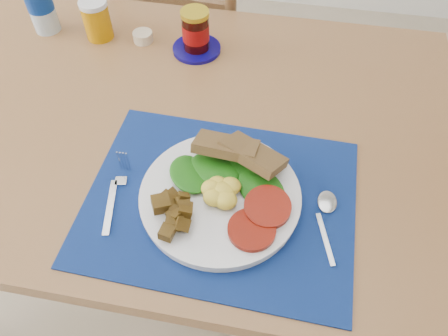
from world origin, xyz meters
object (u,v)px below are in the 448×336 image
(juice_glass, at_px, (97,21))
(breakfast_plate, at_px, (217,195))
(chair_far, at_px, (187,24))
(jam_on_saucer, at_px, (196,34))

(juice_glass, bearing_deg, breakfast_plate, -48.82)
(breakfast_plate, distance_m, juice_glass, 0.63)
(chair_far, distance_m, breakfast_plate, 0.89)
(breakfast_plate, bearing_deg, juice_glass, 144.20)
(chair_far, xyz_separation_m, breakfast_plate, (0.27, -0.82, 0.19))
(chair_far, relative_size, juice_glass, 11.64)
(chair_far, height_order, jam_on_saucer, chair_far)
(breakfast_plate, distance_m, jam_on_saucer, 0.49)
(breakfast_plate, bearing_deg, chair_far, 121.15)
(breakfast_plate, xyz_separation_m, jam_on_saucer, (-0.15, 0.47, 0.03))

